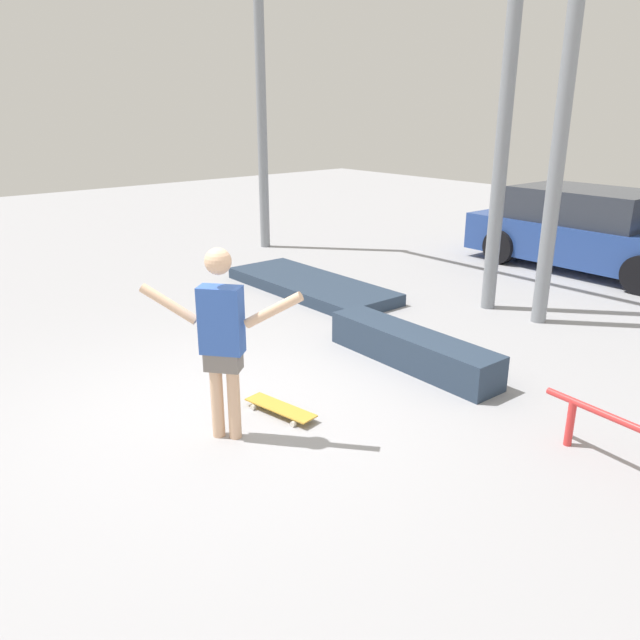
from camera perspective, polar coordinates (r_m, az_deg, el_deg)
ground_plane at (r=6.20m, az=-7.98°, el=-8.63°), size 36.00×36.00×0.00m
skateboarder at (r=5.43m, az=-8.95°, el=-1.28°), size 1.18×0.97×1.75m
skateboard at (r=6.15m, az=-3.65°, el=-8.03°), size 0.81×0.34×0.08m
grind_box at (r=7.29m, az=8.38°, el=-2.59°), size 2.30×0.57×0.40m
manual_pad at (r=10.14m, az=-0.86°, el=3.18°), size 3.12×1.23×0.18m
canopy_support_left at (r=11.06m, az=3.76°, el=22.87°), size 5.84×0.20×5.88m
parked_car_blue at (r=12.40m, az=23.45°, el=7.40°), size 4.38×2.02×1.45m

